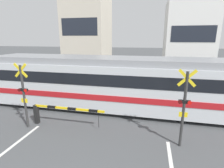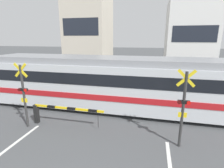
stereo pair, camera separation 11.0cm
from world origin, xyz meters
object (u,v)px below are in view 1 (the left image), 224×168
at_px(crossing_barrier_far, 152,87).
at_px(crossing_signal_left, 24,93).
at_px(commuter_train, 154,84).
at_px(crossing_barrier_near, 54,111).
at_px(crossing_signal_right, 184,106).
at_px(pedestrian, 141,78).

xyz_separation_m(crossing_barrier_far, crossing_signal_left, (-5.96, -6.01, 1.02)).
relative_size(commuter_train, crossing_barrier_near, 5.47).
bearing_deg(crossing_signal_right, crossing_barrier_far, 101.19).
distance_m(crossing_barrier_near, crossing_barrier_far, 7.31).
relative_size(commuter_train, crossing_signal_left, 6.37).
bearing_deg(crossing_signal_left, pedestrian, 59.64).
xyz_separation_m(crossing_barrier_far, crossing_signal_right, (1.19, -6.01, 1.02)).
relative_size(crossing_barrier_far, pedestrian, 2.41).
relative_size(crossing_signal_left, crossing_signal_right, 1.00).
distance_m(crossing_signal_left, crossing_signal_right, 7.14).
bearing_deg(crossing_signal_left, crossing_signal_right, 0.00).
xyz_separation_m(commuter_train, crossing_barrier_far, (-0.06, 2.70, -0.96)).
bearing_deg(crossing_barrier_near, crossing_signal_left, -158.40).
bearing_deg(crossing_signal_left, commuter_train, 28.84).
xyz_separation_m(crossing_barrier_near, crossing_barrier_far, (4.77, 5.54, 0.00)).
height_order(commuter_train, crossing_signal_left, crossing_signal_left).
xyz_separation_m(crossing_barrier_near, crossing_signal_left, (-1.19, -0.47, 1.02)).
relative_size(crossing_barrier_near, crossing_signal_right, 1.16).
height_order(crossing_barrier_near, crossing_barrier_far, same).
bearing_deg(crossing_signal_left, crossing_barrier_near, 21.60).
height_order(commuter_train, pedestrian, commuter_train).
bearing_deg(crossing_signal_right, crossing_signal_left, 180.00).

